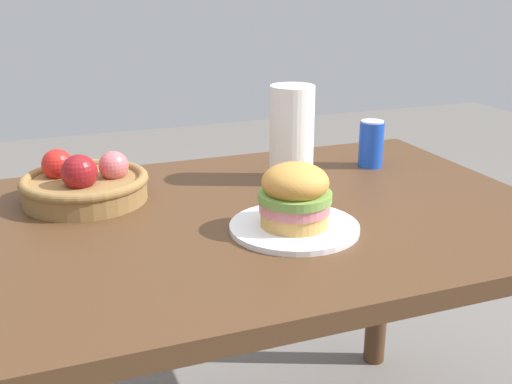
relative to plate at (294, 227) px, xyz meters
name	(u,v)px	position (x,y,z in m)	size (l,w,h in m)	color
dining_table	(236,257)	(-0.08, 0.13, -0.11)	(1.40, 0.90, 0.75)	#4C301C
plate	(294,227)	(0.00, 0.00, 0.00)	(0.27, 0.27, 0.01)	white
sandwich	(295,195)	(0.00, 0.00, 0.07)	(0.15, 0.15, 0.13)	tan
soda_can	(371,144)	(0.38, 0.34, 0.06)	(0.07, 0.07, 0.13)	blue
fruit_basket	(84,184)	(-0.38, 0.33, 0.04)	(0.29, 0.29, 0.12)	olive
paper_towel_roll	(292,134)	(0.13, 0.31, 0.11)	(0.11, 0.11, 0.24)	white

